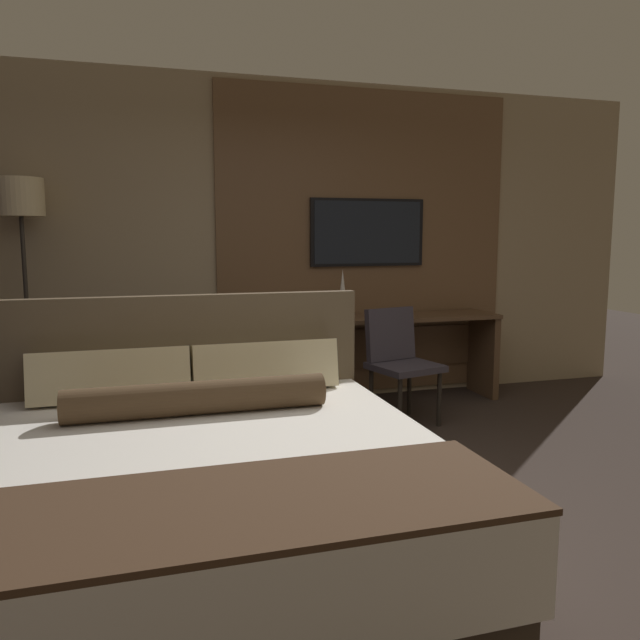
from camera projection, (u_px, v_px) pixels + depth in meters
name	position (u px, v px, depth m)	size (l,w,h in m)	color
ground_plane	(376.00, 532.00, 3.13)	(16.00, 16.00, 0.00)	#332823
wall_back_tv_panel	(283.00, 244.00, 5.44)	(7.20, 0.09, 2.80)	tan
bed	(209.00, 490.00, 2.82)	(2.05, 2.10, 1.13)	#33281E
desk	(375.00, 342.00, 5.52)	(2.20, 0.51, 0.78)	brown
tv	(368.00, 232.00, 5.58)	(1.07, 0.04, 0.60)	black
desk_chair	(398.00, 354.00, 4.93)	(0.58, 0.58, 0.90)	#38333D
floor_lamp	(21.00, 218.00, 4.60)	(0.34, 0.34, 1.90)	#282623
vase_tall	(343.00, 294.00, 5.28)	(0.10, 0.10, 0.42)	silver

